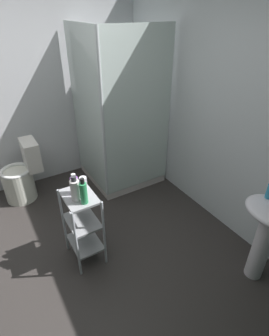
{
  "coord_description": "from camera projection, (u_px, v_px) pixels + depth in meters",
  "views": [
    {
      "loc": [
        1.65,
        -0.27,
        2.14
      ],
      "look_at": [
        -0.27,
        0.9,
        0.78
      ],
      "focal_mm": 28.7,
      "sensor_mm": 36.0,
      "label": 1
    }
  ],
  "objects": [
    {
      "name": "conditioner_bottle_purple",
      "position": [
        75.0,
        185.0,
        2.29
      ],
      "size": [
        0.07,
        0.07,
        0.2
      ],
      "color": "purple",
      "rests_on": "storage_cart"
    },
    {
      "name": "toilet",
      "position": [
        22.0,
        176.0,
        3.35
      ],
      "size": [
        0.37,
        0.49,
        0.76
      ],
      "color": "white",
      "rests_on": "ground_plane"
    },
    {
      "name": "body_wash_bottle_green",
      "position": [
        84.0,
        192.0,
        2.17
      ],
      "size": [
        0.06,
        0.06,
        0.24
      ],
      "color": "#319C5D",
      "rests_on": "storage_cart"
    },
    {
      "name": "pedestal_sink",
      "position": [
        268.0,
        227.0,
        2.21
      ],
      "size": [
        0.46,
        0.37,
        0.81
      ],
      "color": "white",
      "rests_on": "ground_plane"
    },
    {
      "name": "ground_plane",
      "position": [
        66.0,
        282.0,
        2.44
      ],
      "size": [
        4.2,
        4.2,
        0.02
      ],
      "primitive_type": "cube",
      "color": "#312C2A"
    },
    {
      "name": "rinse_cup",
      "position": [
        83.0,
        182.0,
        2.39
      ],
      "size": [
        0.07,
        0.07,
        0.11
      ],
      "primitive_type": "cylinder",
      "color": "silver",
      "rests_on": "storage_cart"
    },
    {
      "name": "shower_stall",
      "position": [
        118.0,
        151.0,
        3.61
      ],
      "size": [
        0.92,
        0.92,
        2.0
      ],
      "color": "white",
      "rests_on": "ground_plane"
    },
    {
      "name": "lotion_bottle_white",
      "position": [
        75.0,
        190.0,
        2.21
      ],
      "size": [
        0.08,
        0.08,
        0.23
      ],
      "color": "white",
      "rests_on": "storage_cart"
    },
    {
      "name": "wall_back",
      "position": [
        234.0,
        113.0,
        2.6
      ],
      "size": [
        4.2,
        0.14,
        2.5
      ],
      "color": "silver",
      "rests_on": "ground_plane"
    },
    {
      "name": "storage_cart",
      "position": [
        83.0,
        222.0,
        2.46
      ],
      "size": [
        0.38,
        0.28,
        0.74
      ],
      "color": "silver",
      "rests_on": "ground_plane"
    }
  ]
}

